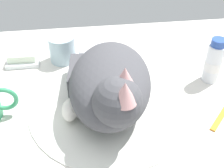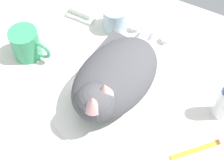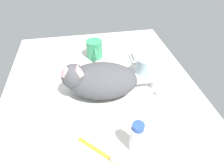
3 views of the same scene
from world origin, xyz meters
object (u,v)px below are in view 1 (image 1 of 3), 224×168
Objects in this scene: faucet at (101,50)px; soap_bar at (22,56)px; toothpaste_bottle at (214,62)px; cat at (109,84)px; rinse_cup at (62,49)px.

soap_bar is at bearing -179.94° from faucet.
faucet is 1.08× the size of toothpaste_bottle.
cat is at bearing -163.92° from toothpaste_bottle.
toothpaste_bottle is (49.37, -14.39, 3.33)cm from soap_bar.
faucet is 11.07cm from rinse_cup.
rinse_cup is (-11.00, 0.07, 1.25)cm from faucet.
faucet is 1.74× the size of rinse_cup.
rinse_cup reaches higher than faucet.
faucet is at bearing 0.06° from soap_bar.
cat reaches higher than rinse_cup.
cat is 28.63cm from toothpaste_bottle.
cat is 4.21× the size of rinse_cup.
faucet is 22.29cm from soap_bar.
rinse_cup is (-10.63, 22.40, -3.64)cm from cat.
faucet is at bearing 89.04° from cat.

